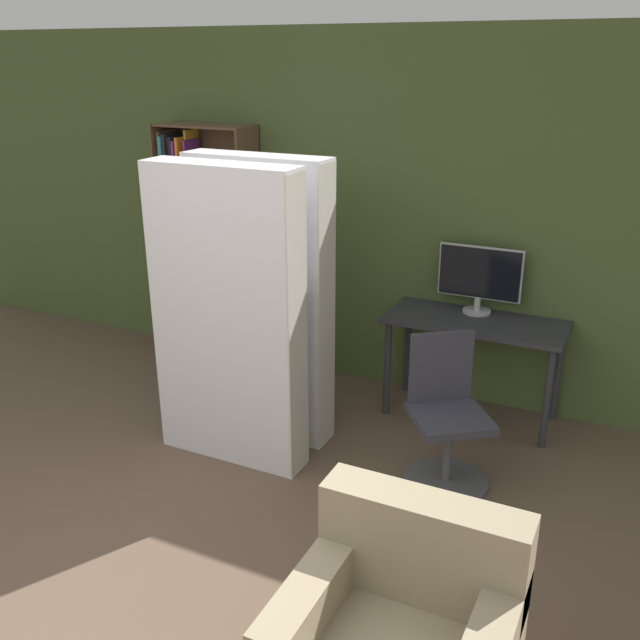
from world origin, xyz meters
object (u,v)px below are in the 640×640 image
Objects in this scene: office_chair at (446,425)px; mattress_near at (228,319)px; bookshelf at (201,246)px; mattress_far at (261,300)px; monitor at (480,276)px.

mattress_near is at bearing -166.75° from office_chair.
bookshelf is 1.46m from mattress_far.
office_chair is 0.49× the size of mattress_far.
office_chair is 0.49× the size of mattress_near.
mattress_far is (1.12, -0.93, -0.03)m from bookshelf.
bookshelf reaches higher than office_chair.
bookshelf is (-2.46, 1.02, 0.61)m from office_chair.
mattress_near is (-1.23, -1.36, -0.07)m from monitor.
office_chair is (0.11, -1.04, -0.65)m from monitor.
mattress_far reaches higher than office_chair.
mattress_far reaches higher than monitor.
mattress_far is at bearing -39.68° from bookshelf.
office_chair is 1.49m from mattress_near.
mattress_near is at bearing -132.16° from monitor.
mattress_near is 1.00× the size of mattress_far.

